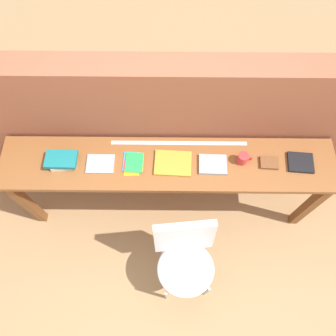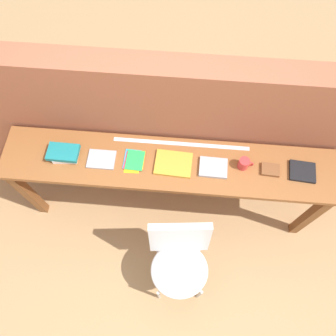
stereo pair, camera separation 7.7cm
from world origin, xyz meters
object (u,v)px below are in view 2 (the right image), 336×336
Objects in this scene: book_repair_rightmost at (302,172)px; pamphlet_pile_colourful at (134,161)px; magazine_cycling at (101,159)px; leather_journal_brown at (270,170)px; mug at (244,164)px; book_stack_leftmost at (64,153)px; chair_white_moulded at (179,259)px; book_open_centre at (173,164)px.

pamphlet_pile_colourful is at bearing -175.20° from book_repair_rightmost.
magazine_cycling is 1.24m from leather_journal_brown.
mug is 0.20m from leather_journal_brown.
book_repair_rightmost reaches higher than magazine_cycling.
book_stack_leftmost reaches higher than book_repair_rightmost.
magazine_cycling is at bearing -177.53° from pamphlet_pile_colourful.
mug reaches higher than pamphlet_pile_colourful.
book_stack_leftmost is at bearing -175.41° from book_repair_rightmost.
leather_journal_brown is at bearing 0.41° from pamphlet_pile_colourful.
chair_white_moulded is at bearing -122.63° from mug.
chair_white_moulded is 8.10× the size of mug.
mug is (1.04, 0.03, 0.04)m from magazine_cycling.
book_repair_rightmost reaches higher than pamphlet_pile_colourful.
magazine_cycling is 1.11× the size of book_repair_rightmost.
book_repair_rightmost is (0.94, 0.01, 0.00)m from book_open_centre.
leather_journal_brown is at bearing -174.56° from book_repair_rightmost.
chair_white_moulded is 1.16m from book_stack_leftmost.
chair_white_moulded is 4.57× the size of pamphlet_pile_colourful.
magazine_cycling is at bearing -174.89° from book_repair_rightmost.
magazine_cycling is at bearing -2.41° from book_stack_leftmost.
book_repair_rightmost is at bearing 0.56° from pamphlet_pile_colourful.
leather_journal_brown is (1.51, 0.01, -0.03)m from book_stack_leftmost.
mug is at bearing -177.39° from book_repair_rightmost.
book_repair_rightmost is at bearing 0.36° from book_stack_leftmost.
book_repair_rightmost is at bearing 36.84° from chair_white_moulded.
leather_journal_brown is 0.23m from book_repair_rightmost.
magazine_cycling is (-0.63, 0.61, 0.36)m from chair_white_moulded.
book_stack_leftmost is 2.08× the size of mug.
chair_white_moulded is 1.11m from book_repair_rightmost.
book_stack_leftmost is 1.76× the size of leather_journal_brown.
pamphlet_pile_colourful is 0.73× the size of book_open_centre.
chair_white_moulded is 0.72m from book_open_centre.
book_stack_leftmost is 1.12× the size of magazine_cycling.
mug is (1.31, 0.02, 0.01)m from book_stack_leftmost.
book_repair_rightmost reaches higher than book_open_centre.
book_stack_leftmost is 1.25× the size of book_repair_rightmost.
book_stack_leftmost is at bearing 145.70° from chair_white_moulded.
book_open_centre is 1.46× the size of book_repair_rightmost.
mug reaches higher than book_stack_leftmost.
magazine_cycling is at bearing 136.21° from chair_white_moulded.
book_repair_rightmost is (0.23, 0.00, -0.00)m from leather_journal_brown.
leather_journal_brown is (0.20, -0.02, -0.03)m from mug.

